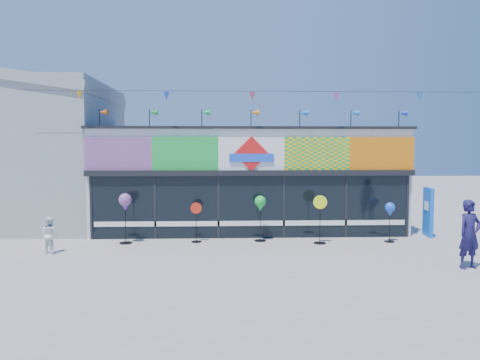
{
  "coord_description": "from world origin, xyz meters",
  "views": [
    {
      "loc": [
        -1.08,
        -13.56,
        3.33
      ],
      "look_at": [
        -0.47,
        2.0,
        2.24
      ],
      "focal_mm": 35.0,
      "sensor_mm": 36.0,
      "label": 1
    }
  ],
  "objects": [
    {
      "name": "spinner_2",
      "position": [
        0.28,
        2.84,
        1.3
      ],
      "size": [
        0.41,
        0.41,
        1.63
      ],
      "color": "black",
      "rests_on": "ground"
    },
    {
      "name": "blue_sign",
      "position": [
        6.65,
        3.53,
        0.92
      ],
      "size": [
        0.25,
        0.92,
        1.83
      ],
      "rotation": [
        0.0,
        0.0,
        -0.13
      ],
      "color": "blue",
      "rests_on": "ground"
    },
    {
      "name": "spinner_0",
      "position": [
        -4.42,
        2.62,
        1.4
      ],
      "size": [
        0.44,
        0.44,
        1.75
      ],
      "color": "black",
      "rests_on": "ground"
    },
    {
      "name": "spinner_4",
      "position": [
        4.82,
        2.5,
        1.12
      ],
      "size": [
        0.35,
        0.35,
        1.4
      ],
      "color": "black",
      "rests_on": "ground"
    },
    {
      "name": "neighbour_building",
      "position": [
        -10.0,
        7.0,
        3.2
      ],
      "size": [
        8.18,
        7.2,
        6.87
      ],
      "color": "#96999B",
      "rests_on": "ground"
    },
    {
      "name": "kite_shop",
      "position": [
        0.0,
        5.94,
        2.05
      ],
      "size": [
        16.0,
        5.7,
        5.31
      ],
      "color": "white",
      "rests_on": "ground"
    },
    {
      "name": "ground",
      "position": [
        0.0,
        0.0,
        0.0
      ],
      "size": [
        80.0,
        80.0,
        0.0
      ],
      "primitive_type": "plane",
      "color": "gray",
      "rests_on": "ground"
    },
    {
      "name": "child",
      "position": [
        -6.5,
        1.23,
        0.58
      ],
      "size": [
        0.65,
        0.53,
        1.16
      ],
      "primitive_type": "imported",
      "rotation": [
        0.0,
        0.0,
        2.69
      ],
      "color": "white",
      "rests_on": "ground"
    },
    {
      "name": "adult_man",
      "position": [
        5.72,
        -1.12,
        0.95
      ],
      "size": [
        0.79,
        0.63,
        1.9
      ],
      "primitive_type": "imported",
      "rotation": [
        0.0,
        0.0,
        0.28
      ],
      "color": "#191441",
      "rests_on": "ground"
    },
    {
      "name": "spinner_3",
      "position": [
        2.31,
        2.33,
        0.89
      ],
      "size": [
        0.47,
        0.43,
        1.68
      ],
      "color": "black",
      "rests_on": "ground"
    },
    {
      "name": "spinner_1",
      "position": [
        -1.98,
        2.74,
        0.74
      ],
      "size": [
        0.39,
        0.36,
        1.4
      ],
      "color": "black",
      "rests_on": "ground"
    }
  ]
}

